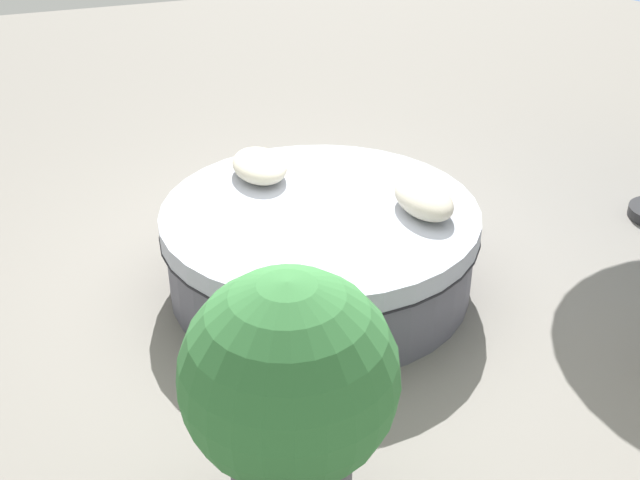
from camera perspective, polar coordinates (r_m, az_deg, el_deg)
ground_plane at (r=5.36m, az=0.00°, el=-3.17°), size 16.00×16.00×0.00m
round_bed at (r=5.21m, az=0.00°, el=-0.48°), size 2.03×2.03×0.57m
throw_pillow_0 at (r=5.04m, az=7.34°, el=2.92°), size 0.54×0.32×0.18m
throw_pillow_1 at (r=5.47m, az=-4.30°, el=5.27°), size 0.53×0.35×0.16m
planter at (r=3.49m, az=-2.17°, el=-10.37°), size 0.95×0.95×1.21m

